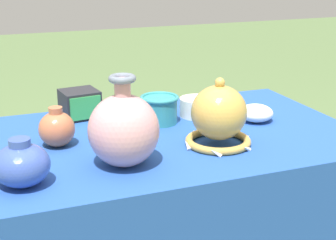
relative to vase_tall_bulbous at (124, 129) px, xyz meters
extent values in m
cylinder|color=brown|center=(-0.31, 0.49, -0.47)|extent=(0.04, 0.04, 0.67)
cylinder|color=brown|center=(0.71, 0.49, -0.47)|extent=(0.04, 0.04, 0.67)
cube|color=brown|center=(0.20, 0.18, -0.12)|extent=(1.12, 0.71, 0.03)
cube|color=#234C9E|center=(0.20, 0.18, -0.10)|extent=(1.14, 0.73, 0.01)
cube|color=#234C9E|center=(0.20, -0.18, -0.24)|extent=(1.14, 0.01, 0.29)
ellipsoid|color=#D19399|center=(0.00, 0.00, 0.00)|extent=(0.19, 0.19, 0.19)
cylinder|color=#D19399|center=(0.00, 0.00, 0.11)|extent=(0.04, 0.04, 0.05)
torus|color=slate|center=(0.00, 0.00, 0.14)|extent=(0.07, 0.07, 0.02)
torus|color=gold|center=(0.30, 0.05, -0.09)|extent=(0.19, 0.19, 0.02)
ellipsoid|color=gold|center=(0.30, 0.05, 0.00)|extent=(0.16, 0.16, 0.16)
sphere|color=gold|center=(0.30, 0.05, 0.09)|extent=(0.03, 0.03, 0.03)
cone|color=white|center=(0.39, 0.05, -0.09)|extent=(0.01, 0.04, 0.03)
cone|color=white|center=(0.35, 0.13, -0.09)|extent=(0.04, 0.03, 0.03)
cone|color=white|center=(0.25, 0.13, -0.09)|extent=(0.04, 0.03, 0.03)
cone|color=white|center=(0.20, 0.05, -0.09)|extent=(0.01, 0.04, 0.03)
cone|color=white|center=(0.25, -0.04, -0.09)|extent=(0.04, 0.03, 0.03)
cone|color=white|center=(0.35, -0.04, -0.09)|extent=(0.04, 0.03, 0.03)
cube|color=#232328|center=(-0.02, 0.45, -0.05)|extent=(0.13, 0.13, 0.09)
cube|color=green|center=(-0.02, 0.39, -0.05)|extent=(0.10, 0.02, 0.08)
cylinder|color=teal|center=(0.21, 0.29, -0.06)|extent=(0.12, 0.12, 0.09)
torus|color=teal|center=(0.21, 0.29, -0.01)|extent=(0.13, 0.13, 0.01)
ellipsoid|color=#BC6642|center=(-0.14, 0.20, -0.05)|extent=(0.10, 0.10, 0.10)
cylinder|color=#BC6642|center=(-0.14, 0.20, 0.01)|extent=(0.04, 0.04, 0.02)
ellipsoid|color=#3851A8|center=(-0.26, -0.03, -0.05)|extent=(0.14, 0.14, 0.10)
cylinder|color=#3851A8|center=(-0.26, -0.03, 0.01)|extent=(0.05, 0.05, 0.02)
ellipsoid|color=white|center=(0.51, 0.20, -0.07)|extent=(0.11, 0.11, 0.06)
cylinder|color=white|center=(0.35, 0.32, -0.07)|extent=(0.12, 0.12, 0.06)
camera|label=1|loc=(-0.34, -1.21, 0.44)|focal=55.00mm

